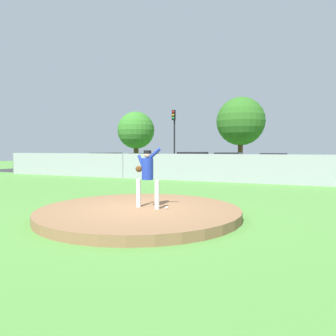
% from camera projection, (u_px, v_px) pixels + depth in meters
% --- Properties ---
extents(ground_plane, '(80.00, 80.00, 0.00)m').
position_uv_depth(ground_plane, '(201.00, 191.00, 14.28)').
color(ground_plane, '#4C8438').
extents(asphalt_strip, '(44.00, 7.00, 0.01)m').
position_uv_depth(asphalt_strip, '(236.00, 176.00, 22.11)').
color(asphalt_strip, '#2B2B2D').
rests_on(asphalt_strip, ground_plane).
extents(pitchers_mound, '(5.60, 5.60, 0.24)m').
position_uv_depth(pitchers_mound, '(140.00, 212.00, 8.75)').
color(pitchers_mound, brown).
rests_on(pitchers_mound, ground_plane).
extents(pitcher_youth, '(0.82, 0.32, 1.68)m').
position_uv_depth(pitcher_youth, '(147.00, 173.00, 8.68)').
color(pitcher_youth, silver).
rests_on(pitcher_youth, pitchers_mound).
extents(baseball, '(0.07, 0.07, 0.07)m').
position_uv_depth(baseball, '(167.00, 208.00, 8.58)').
color(baseball, white).
rests_on(baseball, pitchers_mound).
extents(chainlink_fence, '(32.65, 0.07, 1.71)m').
position_uv_depth(chainlink_fence, '(222.00, 168.00, 17.92)').
color(chainlink_fence, gray).
rests_on(chainlink_fence, ground_plane).
extents(parked_car_teal, '(1.95, 4.42, 1.60)m').
position_uv_depth(parked_car_teal, '(106.00, 163.00, 26.21)').
color(parked_car_teal, '#146066').
rests_on(parked_car_teal, ground_plane).
extents(parked_car_red, '(2.02, 4.35, 1.69)m').
position_uv_depth(parked_car_red, '(193.00, 164.00, 23.57)').
color(parked_car_red, '#A81919').
rests_on(parked_car_red, ground_plane).
extents(parked_car_burgundy, '(2.03, 4.52, 1.62)m').
position_uv_depth(parked_car_burgundy, '(274.00, 165.00, 21.36)').
color(parked_car_burgundy, maroon).
rests_on(parked_car_burgundy, ground_plane).
extents(parked_car_charcoal, '(1.95, 4.75, 1.58)m').
position_uv_depth(parked_car_charcoal, '(144.00, 163.00, 25.29)').
color(parked_car_charcoal, '#232328').
rests_on(parked_car_charcoal, ground_plane).
extents(parked_car_slate, '(2.09, 4.83, 1.67)m').
position_uv_depth(parked_car_slate, '(229.00, 165.00, 21.79)').
color(parked_car_slate, slate).
rests_on(parked_car_slate, ground_plane).
extents(traffic_light_near, '(0.28, 0.46, 5.40)m').
position_uv_depth(traffic_light_near, '(174.00, 130.00, 28.20)').
color(traffic_light_near, black).
rests_on(traffic_light_near, ground_plane).
extents(tree_tall_centre, '(3.88, 3.88, 5.83)m').
position_uv_depth(tree_tall_centre, '(136.00, 130.00, 32.92)').
color(tree_tall_centre, '#4C331E').
rests_on(tree_tall_centre, ground_plane).
extents(tree_slender_far, '(4.58, 4.58, 6.84)m').
position_uv_depth(tree_slender_far, '(241.00, 122.00, 29.77)').
color(tree_slender_far, '#4C331E').
rests_on(tree_slender_far, ground_plane).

